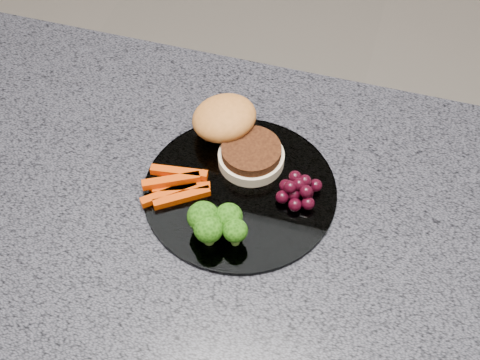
{
  "coord_description": "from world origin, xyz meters",
  "views": [
    {
      "loc": [
        0.05,
        -0.48,
        1.62
      ],
      "look_at": [
        -0.1,
        0.04,
        0.93
      ],
      "focal_mm": 50.0,
      "sensor_mm": 36.0,
      "label": 1
    }
  ],
  "objects": [
    {
      "name": "burger",
      "position": [
        -0.13,
        0.12,
        0.93
      ],
      "size": [
        0.17,
        0.16,
        0.05
      ],
      "rotation": [
        0.0,
        0.0,
        -0.4
      ],
      "color": "beige",
      "rests_on": "plate"
    },
    {
      "name": "countertop",
      "position": [
        0.0,
        0.0,
        0.88
      ],
      "size": [
        1.2,
        0.6,
        0.04
      ],
      "primitive_type": "cube",
      "color": "#494852",
      "rests_on": "island_cabinet"
    },
    {
      "name": "carrot_sticks",
      "position": [
        -0.18,
        0.02,
        0.91
      ],
      "size": [
        0.09,
        0.08,
        0.02
      ],
      "rotation": [
        0.0,
        0.0,
        0.22
      ],
      "color": "#CB3903",
      "rests_on": "plate"
    },
    {
      "name": "grape_bunch",
      "position": [
        -0.02,
        0.06,
        0.92
      ],
      "size": [
        0.06,
        0.06,
        0.03
      ],
      "rotation": [
        0.0,
        0.0,
        0.2
      ],
      "color": "black",
      "rests_on": "plate"
    },
    {
      "name": "plate",
      "position": [
        -0.1,
        0.04,
        0.9
      ],
      "size": [
        0.26,
        0.26,
        0.01
      ],
      "primitive_type": "cylinder",
      "color": "white",
      "rests_on": "countertop"
    },
    {
      "name": "broccoli",
      "position": [
        -0.11,
        -0.03,
        0.93
      ],
      "size": [
        0.08,
        0.06,
        0.05
      ],
      "rotation": [
        0.0,
        0.0,
        0.13
      ],
      "color": "#58802E",
      "rests_on": "plate"
    }
  ]
}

